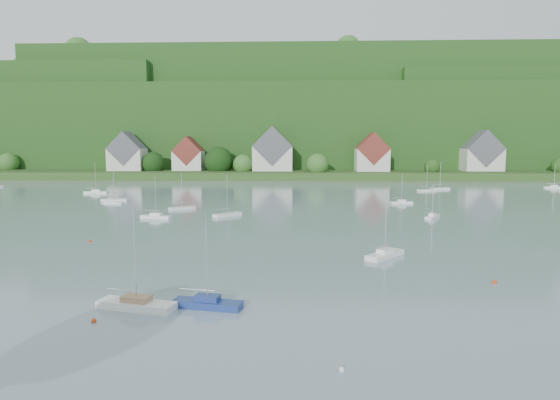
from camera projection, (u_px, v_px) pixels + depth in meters
The scene contains 15 objects.
far_shore_strip at pixel (263, 172), 209.21m from camera, with size 600.00×60.00×3.00m, color #284B1C.
forested_ridge at pixel (272, 128), 274.78m from camera, with size 620.00×181.22×69.89m.
village_building_0 at pixel (127, 155), 197.48m from camera, with size 14.00×10.40×16.00m.
village_building_1 at pixel (189, 156), 198.60m from camera, with size 12.00×9.36×14.00m.
village_building_2 at pixel (273, 153), 196.09m from camera, with size 16.00×11.44×18.00m.
village_building_3 at pixel (372, 155), 192.68m from camera, with size 13.00×10.40×15.50m.
village_building_4 at pixel (482, 155), 194.91m from camera, with size 15.00×10.40×16.50m.
near_sailboat_1 at pixel (207, 303), 40.60m from camera, with size 6.14×2.74×8.01m.
near_sailboat_2 at pixel (137, 304), 40.18m from camera, with size 6.95×3.40×9.04m.
near_sailboat_3 at pixel (385, 254), 58.60m from camera, with size 5.46×5.81×8.42m.
mooring_buoy_0 at pixel (94, 322), 37.30m from camera, with size 0.40×0.40×0.40m, color #EC400E.
mooring_buoy_1 at pixel (342, 371), 29.23m from camera, with size 0.38×0.38×0.38m, color silver.
mooring_buoy_2 at pixel (494, 283), 47.73m from camera, with size 0.46×0.46×0.46m, color #EC400E.
mooring_buoy_3 at pixel (90, 242), 67.97m from camera, with size 0.40×0.40×0.40m, color #EC400E.
far_sailboat_cluster at pixel (292, 196), 124.65m from camera, with size 190.08×68.49×8.71m.
Camera 1 is at (15.52, -8.75, 13.75)m, focal length 30.82 mm.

